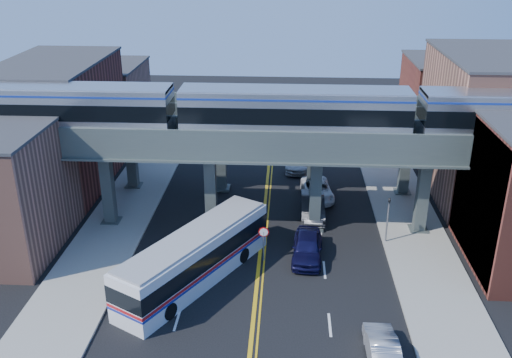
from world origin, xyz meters
The scene contains 19 objects.
ground centered at (0.00, 0.00, 0.00)m, with size 120.00×120.00×0.00m, color black.
sidewalk_west centered at (-11.50, 10.00, 0.08)m, with size 5.00×70.00×0.16m, color gray.
sidewalk_east centered at (11.50, 10.00, 0.08)m, with size 5.00×70.00×0.16m, color gray.
building_west_b centered at (-18.50, 16.00, 5.50)m, with size 8.00×14.00×11.00m, color brown.
building_west_c centered at (-18.50, 29.00, 4.00)m, with size 8.00×10.00×8.00m, color #9E6552.
building_east_b centered at (18.50, 16.00, 6.00)m, with size 8.00×14.00×12.00m, color #9E6552.
building_east_c centered at (18.50, 29.00, 4.50)m, with size 8.00×10.00×9.00m, color brown.
mural_panel centered at (14.55, 4.00, 4.75)m, with size 0.10×9.50×9.50m, color #2AB2B7.
elevated_viaduct_near centered at (0.00, 8.00, 6.47)m, with size 52.00×3.60×7.40m.
elevated_viaduct_far centered at (0.00, 15.00, 6.47)m, with size 52.00×3.60×7.40m.
transit_train centered at (2.25, 8.00, 9.40)m, with size 50.62×3.18×3.71m.
stop_sign centered at (0.30, 3.00, 1.76)m, with size 0.76×0.09×2.63m.
traffic_signal centered at (9.20, 6.00, 2.30)m, with size 0.15×0.18×4.10m.
transit_bus centered at (-4.03, 0.27, 1.70)m, with size 8.89×12.55×3.31m.
car_lane_a centered at (3.34, 3.53, 0.88)m, with size 2.07×5.14×1.75m, color black.
car_lane_b centered at (3.94, 10.07, 0.87)m, with size 1.83×5.26×1.73m, color #323234.
car_lane_c centered at (4.47, 13.75, 0.72)m, with size 2.38×5.16×1.43m, color silver.
car_lane_d centered at (2.86, 20.42, 0.74)m, with size 2.08×5.12×1.49m, color #BCBDC1.
car_parked_curb centered at (7.07, -6.84, 0.74)m, with size 1.58×4.52×1.49m, color #98989C.
Camera 1 is at (1.77, -31.49, 20.92)m, focal length 40.00 mm.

